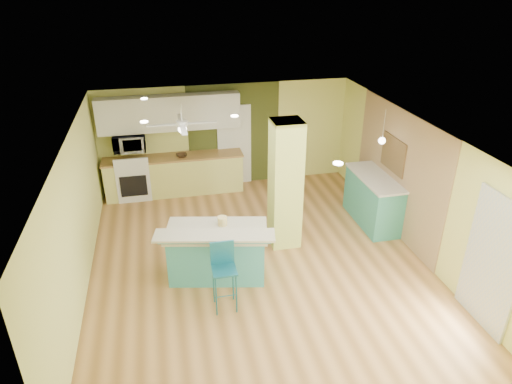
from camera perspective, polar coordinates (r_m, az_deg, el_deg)
floor at (r=8.60m, az=0.15°, el=-8.49°), size 6.00×7.00×0.01m
ceiling at (r=7.46m, az=0.17°, el=7.56°), size 6.00×7.00×0.01m
wall_back at (r=11.13m, az=-3.81°, el=7.05°), size 6.00×0.01×2.50m
wall_front at (r=5.21m, az=9.06°, el=-18.51°), size 6.00×0.01×2.50m
wall_left at (r=7.94m, az=-21.55°, el=-3.11°), size 0.01×7.00×2.50m
wall_right at (r=9.03m, az=19.11°, el=0.90°), size 0.01×7.00×2.50m
wood_panel at (r=9.49m, az=17.24°, el=2.41°), size 0.02×3.40×2.50m
olive_accent at (r=11.15m, az=-2.77°, el=7.10°), size 2.20×0.02×2.50m
interior_door at (r=11.21m, az=-2.72°, el=5.85°), size 0.82×0.05×2.00m
french_door at (r=7.51m, az=27.38°, el=-7.91°), size 0.04×1.08×2.10m
column at (r=8.54m, az=3.69°, el=0.89°), size 0.55×0.55×2.50m
kitchen_run at (r=11.03m, az=-10.12°, el=2.15°), size 3.25×0.63×0.94m
stove at (r=11.04m, az=-15.03°, el=1.60°), size 0.76×0.66×1.08m
upper_cabinets at (r=10.64m, az=-10.79°, el=9.69°), size 3.20×0.34×0.80m
microwave at (r=10.73m, az=-15.57°, el=5.94°), size 0.70×0.48×0.39m
ceiling_fan at (r=9.35m, az=-9.23°, el=8.34°), size 1.41×1.41×0.61m
pendant_lamp at (r=9.23m, az=15.48°, el=6.22°), size 0.14×0.14×0.69m
wall_decor at (r=9.53m, az=16.79°, el=4.53°), size 0.03×0.90×0.70m
peninsula at (r=7.99m, az=-4.88°, el=-7.38°), size 2.01×1.39×1.04m
bar_stool at (r=7.16m, az=-4.10°, el=-9.13°), size 0.38×0.38×1.13m
side_counter at (r=9.87m, az=14.50°, el=-0.90°), size 0.70×1.65×1.06m
fruit_bowl at (r=10.78m, az=-9.27°, el=4.53°), size 0.27×0.27×0.06m
canister at (r=7.88m, az=-4.23°, el=-3.62°), size 0.17×0.17×0.15m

